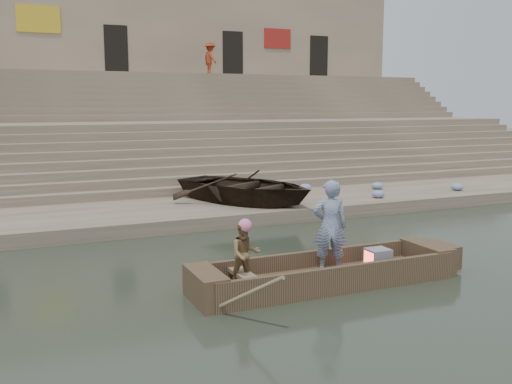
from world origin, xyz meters
TOP-DOWN VIEW (x-y plane):
  - ground at (0.00, 0.00)m, footprint 120.00×120.00m
  - lower_landing at (0.00, 8.00)m, footprint 32.00×4.00m
  - mid_landing at (0.00, 15.50)m, footprint 32.00×3.00m
  - upper_landing at (0.00, 22.50)m, footprint 32.00×3.00m
  - ghat_steps at (0.00, 17.19)m, footprint 32.00×11.00m
  - building_wall at (0.00, 26.50)m, footprint 32.00×5.07m
  - main_rowboat at (-2.30, 0.44)m, footprint 5.00×1.30m
  - rowboat_trim at (-2.09, 0.43)m, footprint 6.04×2.63m
  - standing_man at (-2.15, 0.56)m, footprint 0.81×0.68m
  - rowing_man at (-4.04, 0.49)m, footprint 0.65×0.54m
  - television at (-1.06, 0.44)m, footprint 0.46×0.42m
  - beached_rowboat at (-0.90, 7.93)m, footprint 5.49×6.03m
  - pedestrian at (3.03, 22.49)m, footprint 0.83×1.27m
  - cloth_bundles at (4.44, 7.98)m, footprint 5.68×2.82m

SIDE VIEW (x-z plane):
  - ground at x=0.00m, z-range 0.00..0.00m
  - main_rowboat at x=-2.30m, z-range 0.00..0.22m
  - lower_landing at x=0.00m, z-range 0.00..0.40m
  - rowboat_trim at x=-2.09m, z-range -0.63..1.25m
  - television at x=-1.06m, z-range 0.22..0.62m
  - cloth_bundles at x=4.44m, z-range 0.40..0.66m
  - rowing_man at x=-4.04m, z-range 0.22..1.43m
  - beached_rowboat at x=-0.90m, z-range 0.40..1.42m
  - standing_man at x=-2.15m, z-range 0.22..2.12m
  - mid_landing at x=0.00m, z-range 0.00..2.80m
  - ghat_steps at x=0.00m, z-range -0.80..4.40m
  - upper_landing at x=0.00m, z-range 0.00..5.20m
  - building_wall at x=0.00m, z-range 0.00..11.20m
  - pedestrian at x=3.03m, z-range 5.20..7.05m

